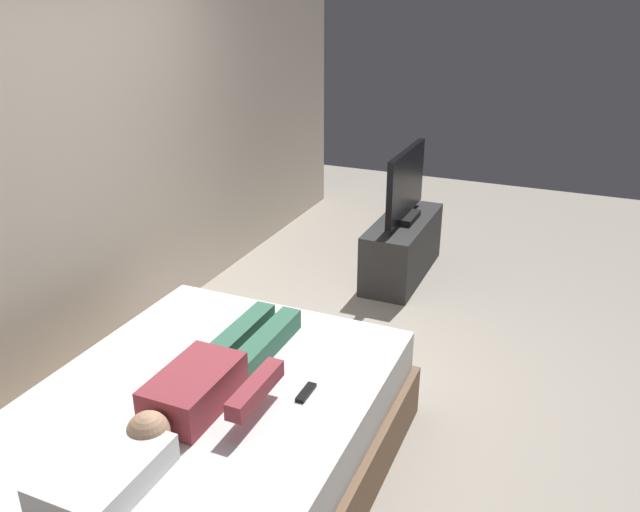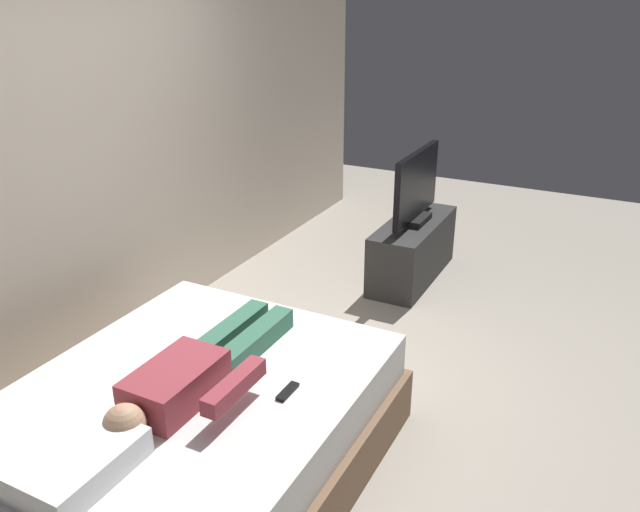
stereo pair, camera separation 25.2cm
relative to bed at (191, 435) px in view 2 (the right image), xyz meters
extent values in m
plane|color=#ADA393|center=(0.86, -0.25, -0.26)|extent=(10.00, 10.00, 0.00)
cube|color=beige|center=(1.26, 1.33, 1.14)|extent=(6.40, 0.10, 2.80)
cube|color=brown|center=(0.00, 0.00, -0.11)|extent=(1.96, 1.60, 0.30)
cube|color=white|center=(0.00, 0.00, 0.16)|extent=(1.88, 1.52, 0.24)
cube|color=white|center=(-0.66, 0.00, 0.34)|extent=(0.48, 0.34, 0.12)
cube|color=#993842|center=(-0.10, -0.03, 0.37)|extent=(0.48, 0.28, 0.18)
sphere|color=tan|center=(-0.43, -0.03, 0.37)|extent=(0.18, 0.18, 0.18)
cube|color=#387056|center=(0.44, -0.11, 0.33)|extent=(0.60, 0.11, 0.11)
cube|color=#387056|center=(0.44, 0.05, 0.33)|extent=(0.60, 0.11, 0.11)
cube|color=#993842|center=(-0.04, -0.31, 0.41)|extent=(0.40, 0.08, 0.08)
cube|color=black|center=(0.18, -0.45, 0.29)|extent=(0.15, 0.04, 0.02)
cube|color=#2D2D2D|center=(2.78, -0.16, -0.01)|extent=(1.10, 0.40, 0.50)
cube|color=black|center=(2.78, -0.16, 0.26)|extent=(0.32, 0.20, 0.05)
cube|color=black|center=(2.78, -0.16, 0.56)|extent=(0.88, 0.05, 0.54)
camera|label=1|loc=(-2.08, -1.50, 2.03)|focal=35.96mm
camera|label=2|loc=(-1.97, -1.73, 2.03)|focal=35.96mm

